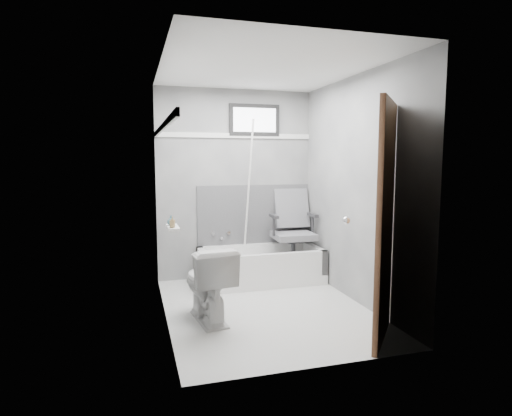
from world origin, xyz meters
name	(u,v)px	position (x,y,z in m)	size (l,w,h in m)	color
floor	(265,308)	(0.00, 0.00, 0.00)	(2.60, 2.60, 0.00)	white
ceiling	(266,68)	(0.00, 0.00, 2.40)	(2.60, 2.60, 0.00)	silver
wall_back	(235,184)	(0.00, 1.30, 1.20)	(2.00, 0.02, 2.40)	slate
wall_front	(321,205)	(0.00, -1.30, 1.20)	(2.00, 0.02, 2.40)	slate
wall_left	(163,194)	(-1.00, 0.00, 1.20)	(0.02, 2.60, 2.40)	slate
wall_right	(356,190)	(1.00, 0.00, 1.20)	(0.02, 2.60, 2.40)	slate
bathtub	(261,265)	(0.23, 0.93, 0.21)	(1.50, 0.70, 0.42)	white
office_chair	(293,230)	(0.68, 0.98, 0.63)	(0.59, 0.59, 1.02)	slate
toilet	(208,283)	(-0.62, -0.15, 0.36)	(0.41, 0.73, 0.71)	white
door	(435,227)	(0.98, -1.28, 1.00)	(0.78, 0.78, 2.00)	brown
window	(254,120)	(0.25, 1.29, 2.02)	(0.66, 0.04, 0.40)	black
backerboard	(254,215)	(0.25, 1.29, 0.80)	(1.50, 0.02, 0.78)	#4C4C4F
trim_back	(235,136)	(0.00, 1.29, 1.82)	(2.00, 0.02, 0.06)	white
trim_left	(163,127)	(-0.99, 0.00, 1.82)	(0.02, 2.60, 0.06)	white
pole	(248,197)	(0.10, 1.06, 1.05)	(0.02, 0.02, 1.95)	white
shelf	(173,228)	(-0.93, -0.11, 0.90)	(0.10, 0.32, 0.03)	white
soap_bottle_a	(172,222)	(-0.94, -0.19, 0.97)	(0.04, 0.04, 0.10)	#A88854
soap_bottle_b	(171,220)	(-0.94, -0.05, 0.96)	(0.07, 0.07, 0.09)	teal
faucet	(221,235)	(-0.20, 1.27, 0.55)	(0.26, 0.10, 0.16)	silver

